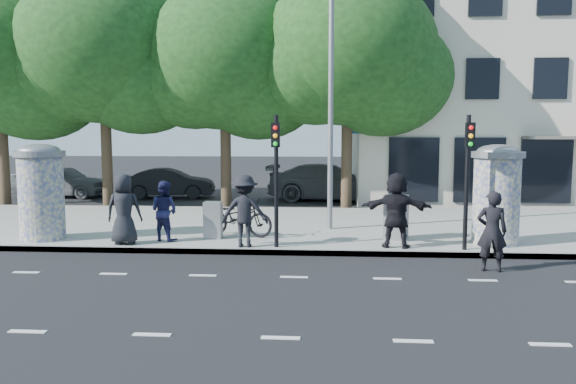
# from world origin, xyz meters

# --- Properties ---
(ground) EXTENTS (120.00, 120.00, 0.00)m
(ground) POSITION_xyz_m (0.00, 0.00, 0.00)
(ground) COLOR black
(ground) RESTS_ON ground
(sidewalk) EXTENTS (40.00, 8.00, 0.15)m
(sidewalk) POSITION_xyz_m (0.00, 7.50, 0.07)
(sidewalk) COLOR gray
(sidewalk) RESTS_ON ground
(curb) EXTENTS (40.00, 0.10, 0.16)m
(curb) POSITION_xyz_m (0.00, 3.55, 0.07)
(curb) COLOR slate
(curb) RESTS_ON ground
(lane_dash_near) EXTENTS (32.00, 0.12, 0.01)m
(lane_dash_near) POSITION_xyz_m (0.00, -2.20, 0.00)
(lane_dash_near) COLOR silver
(lane_dash_near) RESTS_ON ground
(lane_dash_far) EXTENTS (32.00, 0.12, 0.01)m
(lane_dash_far) POSITION_xyz_m (0.00, 1.40, 0.00)
(lane_dash_far) COLOR silver
(lane_dash_far) RESTS_ON ground
(ad_column_left) EXTENTS (1.36, 1.36, 2.65)m
(ad_column_left) POSITION_xyz_m (-7.20, 4.50, 1.54)
(ad_column_left) COLOR beige
(ad_column_left) RESTS_ON sidewalk
(ad_column_right) EXTENTS (1.36, 1.36, 2.65)m
(ad_column_right) POSITION_xyz_m (5.20, 4.70, 1.54)
(ad_column_right) COLOR beige
(ad_column_right) RESTS_ON sidewalk
(traffic_pole_near) EXTENTS (0.22, 0.31, 3.40)m
(traffic_pole_near) POSITION_xyz_m (-0.60, 3.79, 2.23)
(traffic_pole_near) COLOR black
(traffic_pole_near) RESTS_ON sidewalk
(traffic_pole_far) EXTENTS (0.22, 0.31, 3.40)m
(traffic_pole_far) POSITION_xyz_m (4.20, 3.79, 2.23)
(traffic_pole_far) COLOR black
(traffic_pole_far) RESTS_ON sidewalk
(street_lamp) EXTENTS (0.25, 0.93, 8.00)m
(street_lamp) POSITION_xyz_m (0.80, 6.63, 4.79)
(street_lamp) COLOR slate
(street_lamp) RESTS_ON sidewalk
(tree_mid_left) EXTENTS (7.20, 7.20, 9.57)m
(tree_mid_left) POSITION_xyz_m (-8.50, 12.50, 6.50)
(tree_mid_left) COLOR #38281C
(tree_mid_left) RESTS_ON ground
(tree_near_left) EXTENTS (6.80, 6.80, 8.97)m
(tree_near_left) POSITION_xyz_m (-3.50, 12.70, 6.06)
(tree_near_left) COLOR #38281C
(tree_near_left) RESTS_ON ground
(tree_center) EXTENTS (7.00, 7.00, 9.30)m
(tree_center) POSITION_xyz_m (1.50, 12.30, 6.31)
(tree_center) COLOR #38281C
(tree_center) RESTS_ON ground
(building) EXTENTS (20.30, 15.85, 12.00)m
(building) POSITION_xyz_m (12.00, 19.99, 5.99)
(building) COLOR beige
(building) RESTS_ON ground
(ped_a) EXTENTS (0.97, 0.69, 1.88)m
(ped_a) POSITION_xyz_m (-4.67, 3.96, 1.09)
(ped_a) COLOR black
(ped_a) RESTS_ON sidewalk
(ped_c) EXTENTS (0.98, 0.88, 1.65)m
(ped_c) POSITION_xyz_m (-3.75, 4.51, 0.98)
(ped_c) COLOR #1A1B42
(ped_c) RESTS_ON sidewalk
(ped_d) EXTENTS (1.22, 0.71, 1.87)m
(ped_d) POSITION_xyz_m (-1.43, 3.85, 1.09)
(ped_d) COLOR black
(ped_d) RESTS_ON sidewalk
(ped_f) EXTENTS (1.89, 0.89, 1.96)m
(ped_f) POSITION_xyz_m (2.49, 4.01, 1.13)
(ped_f) COLOR black
(ped_f) RESTS_ON sidewalk
(man_road) EXTENTS (0.73, 0.54, 1.82)m
(man_road) POSITION_xyz_m (4.40, 2.26, 0.91)
(man_road) COLOR black
(man_road) RESTS_ON ground
(bicycle) EXTENTS (1.27, 2.23, 1.11)m
(bicycle) POSITION_xyz_m (-1.84, 5.29, 0.70)
(bicycle) COLOR black
(bicycle) RESTS_ON sidewalk
(cabinet_left) EXTENTS (0.50, 0.36, 1.03)m
(cabinet_left) POSITION_xyz_m (-2.48, 4.93, 0.67)
(cabinet_left) COLOR gray
(cabinet_left) RESTS_ON sidewalk
(cabinet_right) EXTENTS (0.72, 0.64, 1.24)m
(cabinet_right) POSITION_xyz_m (2.62, 5.08, 0.77)
(cabinet_right) COLOR slate
(cabinet_right) RESTS_ON sidewalk
(car_left) EXTENTS (2.26, 4.76, 1.57)m
(car_left) POSITION_xyz_m (-12.01, 15.56, 0.79)
(car_left) COLOR #595C61
(car_left) RESTS_ON ground
(car_mid) EXTENTS (1.92, 4.36, 1.39)m
(car_mid) POSITION_xyz_m (-6.74, 15.59, 0.70)
(car_mid) COLOR black
(car_mid) RESTS_ON ground
(car_right) EXTENTS (2.69, 5.81, 1.64)m
(car_right) POSITION_xyz_m (0.85, 15.15, 0.82)
(car_right) COLOR #4E4F54
(car_right) RESTS_ON ground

